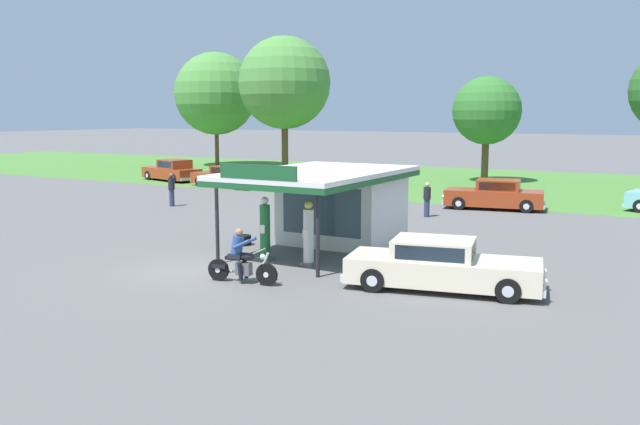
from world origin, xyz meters
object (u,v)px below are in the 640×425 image
at_px(parked_car_back_row_right, 172,171).
at_px(bystander_leaning_by_kiosk, 369,202).
at_px(spare_tire_stack, 243,240).
at_px(gas_pump_nearside, 265,231).
at_px(bystander_standing_back_lot, 427,199).
at_px(parked_car_back_row_far_left, 495,195).
at_px(bystander_strolling_foreground, 172,189).
at_px(bystander_chatting_near_pumps, 284,195).
at_px(gas_pump_offside, 309,236).
at_px(featured_classic_sedan, 441,266).
at_px(parked_car_back_row_far_right, 228,177).
at_px(parked_car_back_row_centre_right, 357,180).
at_px(motorcycle_with_rider, 241,261).

height_order(parked_car_back_row_right, bystander_leaning_by_kiosk, bystander_leaning_by_kiosk).
bearing_deg(parked_car_back_row_right, spare_tire_stack, -42.33).
distance_m(gas_pump_nearside, bystander_standing_back_lot, 11.49).
relative_size(parked_car_back_row_far_left, parked_car_back_row_right, 0.96).
height_order(parked_car_back_row_right, bystander_strolling_foreground, bystander_strolling_foreground).
bearing_deg(bystander_chatting_near_pumps, gas_pump_offside, -53.56).
bearing_deg(gas_pump_nearside, bystander_chatting_near_pumps, 119.18).
xyz_separation_m(featured_classic_sedan, bystander_chatting_near_pumps, (-11.51, 10.02, 0.24)).
bearing_deg(parked_car_back_row_far_right, gas_pump_offside, -46.67).
bearing_deg(bystander_leaning_by_kiosk, parked_car_back_row_right, 154.39).
height_order(bystander_chatting_near_pumps, spare_tire_stack, bystander_chatting_near_pumps).
bearing_deg(parked_car_back_row_right, gas_pump_offside, -39.73).
bearing_deg(bystander_leaning_by_kiosk, parked_car_back_row_centre_right, 118.88).
bearing_deg(gas_pump_nearside, bystander_leaning_by_kiosk, 92.34).
bearing_deg(bystander_standing_back_lot, parked_car_back_row_far_right, 159.97).
bearing_deg(parked_car_back_row_far_right, bystander_leaning_by_kiosk, -30.57).
bearing_deg(parked_car_back_row_right, parked_car_back_row_centre_right, 3.88).
distance_m(bystander_chatting_near_pumps, bystander_standing_back_lot, 6.91).
distance_m(gas_pump_offside, parked_car_back_row_centre_right, 21.08).
height_order(parked_car_back_row_right, bystander_standing_back_lot, bystander_standing_back_lot).
height_order(parked_car_back_row_far_left, bystander_standing_back_lot, bystander_standing_back_lot).
distance_m(parked_car_back_row_far_right, parked_car_back_row_centre_right, 8.64).
bearing_deg(bystander_standing_back_lot, motorcycle_with_rider, -91.09).
distance_m(featured_classic_sedan, bystander_strolling_foreground, 20.00).
bearing_deg(bystander_leaning_by_kiosk, featured_classic_sedan, -55.05).
xyz_separation_m(gas_pump_nearside, parked_car_back_row_right, (-20.65, 18.55, -0.27)).
bearing_deg(bystander_strolling_foreground, parked_car_back_row_centre_right, 64.97).
distance_m(motorcycle_with_rider, parked_car_back_row_centre_right, 23.60).
xyz_separation_m(parked_car_back_row_centre_right, bystander_chatting_near_pumps, (1.08, -10.25, 0.20)).
bearing_deg(spare_tire_stack, bystander_strolling_foreground, 144.74).
height_order(bystander_chatting_near_pumps, bystander_standing_back_lot, bystander_chatting_near_pumps).
distance_m(gas_pump_offside, parked_car_back_row_far_right, 23.69).
xyz_separation_m(parked_car_back_row_far_left, bystander_leaning_by_kiosk, (-3.83, -6.71, 0.21)).
height_order(featured_classic_sedan, parked_car_back_row_far_right, featured_classic_sedan).
xyz_separation_m(parked_car_back_row_right, parked_car_back_row_centre_right, (14.39, 0.98, -0.01)).
bearing_deg(bystander_chatting_near_pumps, bystander_leaning_by_kiosk, -5.30).
bearing_deg(motorcycle_with_rider, parked_car_back_row_far_left, 82.75).
bearing_deg(parked_car_back_row_right, bystander_standing_back_lot, -17.96).
xyz_separation_m(motorcycle_with_rider, bystander_chatting_near_pumps, (-6.30, 12.16, 0.23)).
height_order(gas_pump_offside, featured_classic_sedan, gas_pump_offside).
xyz_separation_m(gas_pump_offside, featured_classic_sedan, (4.66, -0.75, -0.31)).
height_order(gas_pump_nearside, featured_classic_sedan, gas_pump_nearside).
bearing_deg(bystander_standing_back_lot, parked_car_back_row_centre_right, 133.30).
bearing_deg(parked_car_back_row_far_right, parked_car_back_row_right, 167.71).
distance_m(motorcycle_with_rider, spare_tire_stack, 5.62).
distance_m(parked_car_back_row_far_right, bystander_chatting_near_pumps, 12.32).
bearing_deg(motorcycle_with_rider, parked_car_back_row_centre_right, 108.24).
height_order(bystander_leaning_by_kiosk, spare_tire_stack, bystander_leaning_by_kiosk).
bearing_deg(parked_car_back_row_far_left, parked_car_back_row_far_right, 174.64).
xyz_separation_m(parked_car_back_row_right, parked_car_back_row_far_right, (6.07, -1.32, -0.05)).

